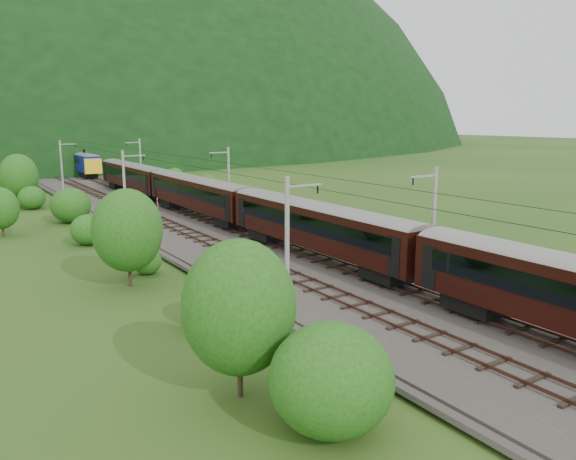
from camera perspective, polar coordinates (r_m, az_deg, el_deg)
ground at (r=38.06m, az=7.84°, el=-6.60°), size 600.00×600.00×0.00m
railbed at (r=45.73m, az=-0.34°, el=-3.23°), size 14.00×220.00×0.30m
track_left at (r=44.47m, az=-2.95°, el=-3.37°), size 2.40×220.00×0.27m
track_right at (r=46.97m, az=2.13°, el=-2.57°), size 2.40×220.00×0.27m
catenary_left at (r=62.31m, az=-16.21°, el=4.29°), size 2.54×192.28×8.00m
catenary_right at (r=66.82m, az=-6.09°, el=5.12°), size 2.54×192.28×8.00m
overhead_wires at (r=44.50m, az=-0.35°, el=5.46°), size 4.83×198.00×0.03m
train at (r=54.92m, az=-4.01°, el=2.95°), size 3.12×148.70×5.43m
hazard_post_near at (r=78.59m, az=-15.03°, el=3.22°), size 0.17×0.17×1.58m
hazard_post_far at (r=73.08m, az=-13.11°, el=2.67°), size 0.15×0.15×1.44m
signal at (r=60.39m, az=-13.66°, el=1.33°), size 0.23×0.23×2.04m
vegetation_left at (r=47.44m, az=-19.35°, el=-0.04°), size 12.13×143.37×7.04m
vegetation_right at (r=68.97m, az=-1.79°, el=2.70°), size 4.28×102.08×3.09m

